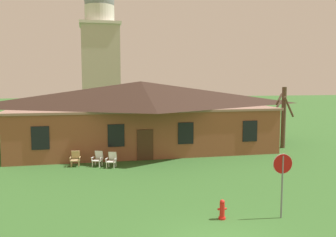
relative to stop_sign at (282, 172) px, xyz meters
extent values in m
cube|color=brown|center=(-3.22, 16.43, -0.24)|extent=(19.10, 10.00, 3.20)
cube|color=#926D5E|center=(-3.22, 16.43, 1.44)|extent=(19.48, 10.20, 0.16)
pyramid|color=black|center=(-3.22, 16.43, 2.49)|extent=(19.86, 10.40, 1.94)
cube|color=black|center=(-10.39, 11.40, -0.08)|extent=(1.10, 0.06, 1.50)
cube|color=black|center=(-5.61, 11.40, -0.08)|extent=(1.10, 0.06, 1.50)
cube|color=black|center=(-0.84, 11.40, -0.08)|extent=(1.10, 0.06, 1.50)
cube|color=black|center=(3.94, 11.40, -0.08)|extent=(1.10, 0.06, 1.50)
cube|color=#422819|center=(-3.67, 11.40, -0.79)|extent=(1.10, 0.06, 2.10)
cube|color=#BCB29E|center=(-5.65, 36.56, 4.32)|extent=(4.80, 4.80, 12.33)
cube|color=silver|center=(-5.65, 36.56, 10.67)|extent=(5.18, 5.18, 0.36)
cylinder|color=silver|center=(-5.65, 36.56, 11.95)|extent=(3.80, 3.80, 2.20)
sphere|color=gray|center=(-5.65, 36.56, 13.73)|extent=(3.88, 3.88, 3.88)
cylinder|color=slate|center=(0.00, 0.00, -0.59)|extent=(0.07, 0.07, 2.51)
cylinder|color=white|center=(0.00, 0.01, 0.34)|extent=(0.80, 0.07, 0.81)
cylinder|color=#B71414|center=(0.00, -0.01, 0.34)|extent=(0.76, 0.07, 0.76)
cube|color=tan|center=(-8.04, 10.34, -1.66)|extent=(0.05, 0.05, 0.36)
cube|color=tan|center=(-8.50, 10.38, -1.66)|extent=(0.05, 0.05, 0.36)
cube|color=tan|center=(-8.00, 10.78, -1.66)|extent=(0.05, 0.05, 0.36)
cube|color=tan|center=(-8.46, 10.82, -1.66)|extent=(0.05, 0.05, 0.36)
cube|color=tan|center=(-8.25, 10.58, -1.46)|extent=(0.58, 0.57, 0.05)
cube|color=tan|center=(-8.22, 10.89, -1.16)|extent=(0.53, 0.23, 0.54)
cube|color=tan|center=(-7.96, 10.54, -1.26)|extent=(0.10, 0.47, 0.03)
cube|color=tan|center=(-7.98, 10.38, -1.37)|extent=(0.04, 0.04, 0.22)
cube|color=tan|center=(-8.54, 10.59, -1.26)|extent=(0.10, 0.47, 0.03)
cube|color=tan|center=(-8.55, 10.43, -1.37)|extent=(0.04, 0.04, 0.22)
cube|color=white|center=(-6.78, 9.99, -1.66)|extent=(0.07, 0.07, 0.36)
cube|color=white|center=(-7.19, 10.18, -1.66)|extent=(0.07, 0.07, 0.36)
cube|color=white|center=(-6.59, 10.40, -1.66)|extent=(0.07, 0.07, 0.36)
cube|color=white|center=(-7.01, 10.58, -1.66)|extent=(0.07, 0.07, 0.36)
cube|color=white|center=(-6.89, 10.29, -1.46)|extent=(0.71, 0.70, 0.05)
cube|color=white|center=(-6.77, 10.57, -1.16)|extent=(0.55, 0.38, 0.54)
cube|color=white|center=(-6.64, 10.15, -1.26)|extent=(0.25, 0.45, 0.03)
cube|color=white|center=(-6.70, 10.00, -1.37)|extent=(0.05, 0.05, 0.22)
cube|color=white|center=(-7.17, 10.39, -1.26)|extent=(0.25, 0.45, 0.03)
cube|color=white|center=(-7.23, 10.24, -1.37)|extent=(0.05, 0.05, 0.22)
cube|color=silver|center=(-5.91, 9.46, -1.66)|extent=(0.06, 0.06, 0.36)
cube|color=silver|center=(-6.34, 9.62, -1.66)|extent=(0.06, 0.06, 0.36)
cube|color=silver|center=(-5.76, 9.88, -1.66)|extent=(0.06, 0.06, 0.36)
cube|color=silver|center=(-6.19, 10.03, -1.66)|extent=(0.06, 0.06, 0.36)
cube|color=silver|center=(-6.05, 9.75, -1.46)|extent=(0.68, 0.67, 0.05)
cube|color=silver|center=(-5.95, 10.04, -1.16)|extent=(0.55, 0.35, 0.54)
cube|color=silver|center=(-5.79, 9.63, -1.26)|extent=(0.22, 0.46, 0.03)
cube|color=silver|center=(-5.84, 9.48, -1.37)|extent=(0.05, 0.05, 0.22)
cube|color=silver|center=(-6.33, 9.83, -1.26)|extent=(0.22, 0.46, 0.03)
cube|color=silver|center=(-6.39, 9.68, -1.37)|extent=(0.05, 0.05, 0.22)
cylinder|color=brown|center=(7.79, 13.53, 0.59)|extent=(0.36, 0.36, 4.86)
cylinder|color=brown|center=(7.94, 13.05, 1.48)|extent=(1.14, 0.50, 1.65)
cylinder|color=brown|center=(7.56, 13.88, 2.03)|extent=(0.89, 0.66, 0.93)
cylinder|color=brown|center=(7.51, 13.93, 1.55)|extent=(0.97, 0.74, 0.81)
cylinder|color=red|center=(-2.33, 0.38, -1.80)|extent=(0.28, 0.28, 0.08)
cylinder|color=red|center=(-2.33, 0.38, -1.49)|extent=(0.20, 0.20, 0.55)
sphere|color=red|center=(-2.33, 0.38, -1.15)|extent=(0.20, 0.20, 0.20)
cylinder|color=red|center=(-2.46, 0.38, -1.43)|extent=(0.10, 0.08, 0.08)
cylinder|color=red|center=(-2.20, 0.38, -1.43)|extent=(0.10, 0.08, 0.08)
camera|label=1|loc=(-7.38, -12.70, 3.64)|focal=39.11mm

